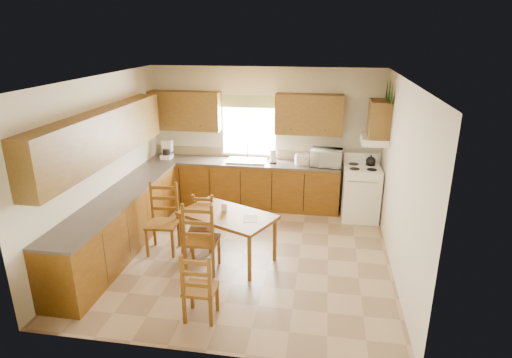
% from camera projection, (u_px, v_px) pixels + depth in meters
% --- Properties ---
extents(floor, '(4.50, 4.50, 0.00)m').
position_uv_depth(floor, '(244.00, 253.00, 6.76)').
color(floor, tan).
rests_on(floor, ground).
extents(ceiling, '(4.50, 4.50, 0.00)m').
position_uv_depth(ceiling, '(242.00, 79.00, 5.88)').
color(ceiling, brown).
rests_on(ceiling, floor).
extents(wall_left, '(4.50, 4.50, 0.00)m').
position_uv_depth(wall_left, '(101.00, 165.00, 6.66)').
color(wall_left, beige).
rests_on(wall_left, floor).
extents(wall_right, '(4.50, 4.50, 0.00)m').
position_uv_depth(wall_right, '(400.00, 180.00, 5.98)').
color(wall_right, beige).
rests_on(wall_right, floor).
extents(wall_back, '(4.50, 4.50, 0.00)m').
position_uv_depth(wall_back, '(264.00, 137.00, 8.42)').
color(wall_back, beige).
rests_on(wall_back, floor).
extents(wall_front, '(4.50, 4.50, 0.00)m').
position_uv_depth(wall_front, '(200.00, 243.00, 4.22)').
color(wall_front, beige).
rests_on(wall_front, floor).
extents(lower_cab_back, '(3.75, 0.60, 0.88)m').
position_uv_depth(lower_cab_back, '(243.00, 184.00, 8.49)').
color(lower_cab_back, brown).
rests_on(lower_cab_back, floor).
extents(lower_cab_left, '(0.60, 3.60, 0.88)m').
position_uv_depth(lower_cab_left, '(121.00, 223.00, 6.78)').
color(lower_cab_left, brown).
rests_on(lower_cab_left, floor).
extents(counter_back, '(3.75, 0.63, 0.04)m').
position_uv_depth(counter_back, '(243.00, 162.00, 8.34)').
color(counter_back, '#4F443D').
rests_on(counter_back, lower_cab_back).
extents(counter_left, '(0.63, 3.60, 0.04)m').
position_uv_depth(counter_left, '(118.00, 196.00, 6.62)').
color(counter_left, '#4F443D').
rests_on(counter_left, lower_cab_left).
extents(backsplash, '(3.75, 0.01, 0.18)m').
position_uv_depth(backsplash, '(246.00, 153.00, 8.58)').
color(backsplash, '#9C8760').
rests_on(backsplash, counter_back).
extents(upper_cab_back_left, '(1.41, 0.33, 0.75)m').
position_uv_depth(upper_cab_back_left, '(185.00, 111.00, 8.33)').
color(upper_cab_back_left, brown).
rests_on(upper_cab_back_left, wall_back).
extents(upper_cab_back_right, '(1.25, 0.33, 0.75)m').
position_uv_depth(upper_cab_back_right, '(309.00, 114.00, 7.97)').
color(upper_cab_back_right, brown).
rests_on(upper_cab_back_right, wall_back).
extents(upper_cab_left, '(0.33, 3.60, 0.75)m').
position_uv_depth(upper_cab_left, '(102.00, 136.00, 6.33)').
color(upper_cab_left, brown).
rests_on(upper_cab_left, wall_left).
extents(upper_cab_stove, '(0.33, 0.62, 0.62)m').
position_uv_depth(upper_cab_stove, '(379.00, 118.00, 7.36)').
color(upper_cab_stove, brown).
rests_on(upper_cab_stove, wall_right).
extents(range_hood, '(0.44, 0.62, 0.12)m').
position_uv_depth(range_hood, '(374.00, 140.00, 7.49)').
color(range_hood, white).
rests_on(range_hood, wall_right).
extents(window_frame, '(1.13, 0.02, 1.18)m').
position_uv_depth(window_frame, '(249.00, 127.00, 8.37)').
color(window_frame, white).
rests_on(window_frame, wall_back).
extents(window_pane, '(1.05, 0.01, 1.10)m').
position_uv_depth(window_pane, '(249.00, 127.00, 8.37)').
color(window_pane, white).
rests_on(window_pane, wall_back).
extents(window_valance, '(1.19, 0.01, 0.24)m').
position_uv_depth(window_valance, '(249.00, 101.00, 8.18)').
color(window_valance, '#4F7E39').
rests_on(window_valance, wall_back).
extents(sink_basin, '(0.75, 0.45, 0.04)m').
position_uv_depth(sink_basin, '(247.00, 161.00, 8.32)').
color(sink_basin, silver).
rests_on(sink_basin, counter_back).
extents(pine_decal_a, '(0.22, 0.22, 0.36)m').
position_uv_depth(pine_decal_a, '(392.00, 93.00, 6.89)').
color(pine_decal_a, '#153B19').
rests_on(pine_decal_a, wall_right).
extents(pine_decal_b, '(0.22, 0.22, 0.36)m').
position_uv_depth(pine_decal_b, '(390.00, 88.00, 7.17)').
color(pine_decal_b, '#153B19').
rests_on(pine_decal_b, wall_right).
extents(pine_decal_c, '(0.22, 0.22, 0.36)m').
position_uv_depth(pine_decal_c, '(387.00, 88.00, 7.48)').
color(pine_decal_c, '#153B19').
rests_on(pine_decal_c, wall_right).
extents(stove, '(0.68, 0.70, 0.98)m').
position_uv_depth(stove, '(360.00, 193.00, 7.90)').
color(stove, white).
rests_on(stove, floor).
extents(coffeemaker, '(0.26, 0.28, 0.31)m').
position_uv_depth(coffeemaker, '(166.00, 151.00, 8.49)').
color(coffeemaker, white).
rests_on(coffeemaker, counter_back).
extents(paper_towel, '(0.12, 0.12, 0.26)m').
position_uv_depth(paper_towel, '(273.00, 156.00, 8.20)').
color(paper_towel, white).
rests_on(paper_towel, counter_back).
extents(toaster, '(0.28, 0.22, 0.20)m').
position_uv_depth(toaster, '(302.00, 159.00, 8.12)').
color(toaster, white).
rests_on(toaster, counter_back).
extents(microwave, '(0.57, 0.43, 0.32)m').
position_uv_depth(microwave, '(326.00, 158.00, 8.01)').
color(microwave, white).
rests_on(microwave, counter_back).
extents(dining_table, '(1.59, 1.30, 0.74)m').
position_uv_depth(dining_table, '(228.00, 236.00, 6.51)').
color(dining_table, brown).
rests_on(dining_table, floor).
extents(chair_near_left, '(0.48, 0.46, 1.10)m').
position_uv_depth(chair_near_left, '(202.00, 236.00, 6.13)').
color(chair_near_left, brown).
rests_on(chair_near_left, floor).
extents(chair_near_right, '(0.39, 0.37, 0.92)m').
position_uv_depth(chair_near_right, '(200.00, 284.00, 5.11)').
color(chair_near_right, brown).
rests_on(chair_near_right, floor).
extents(chair_far_left, '(0.50, 0.48, 1.10)m').
position_uv_depth(chair_far_left, '(162.00, 220.00, 6.65)').
color(chair_far_left, brown).
rests_on(chair_far_left, floor).
extents(chair_far_right, '(0.39, 0.37, 0.86)m').
position_uv_depth(chair_far_right, '(202.00, 224.00, 6.79)').
color(chair_far_right, brown).
rests_on(chair_far_right, floor).
extents(table_paper, '(0.24, 0.30, 0.00)m').
position_uv_depth(table_paper, '(250.00, 219.00, 6.21)').
color(table_paper, white).
rests_on(table_paper, dining_table).
extents(table_card, '(0.09, 0.05, 0.12)m').
position_uv_depth(table_card, '(224.00, 207.00, 6.46)').
color(table_card, white).
rests_on(table_card, dining_table).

